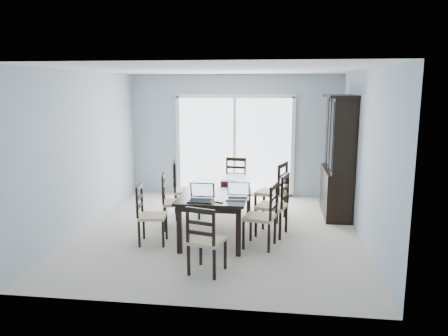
{
  "coord_description": "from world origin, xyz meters",
  "views": [
    {
      "loc": [
        0.96,
        -6.78,
        2.36
      ],
      "look_at": [
        0.09,
        0.0,
        1.06
      ],
      "focal_mm": 35.0,
      "sensor_mm": 36.0,
      "label": 1
    }
  ],
  "objects": [
    {
      "name": "floor",
      "position": [
        0.0,
        0.0,
        0.0
      ],
      "size": [
        5.0,
        5.0,
        0.0
      ],
      "primitive_type": "plane",
      "color": "beige",
      "rests_on": "ground"
    },
    {
      "name": "ceiling",
      "position": [
        0.0,
        0.0,
        2.6
      ],
      "size": [
        5.0,
        5.0,
        0.0
      ],
      "primitive_type": "plane",
      "rotation": [
        3.14,
        0.0,
        0.0
      ],
      "color": "white",
      "rests_on": "back_wall"
    },
    {
      "name": "back_wall",
      "position": [
        0.0,
        2.5,
        1.3
      ],
      "size": [
        4.5,
        0.02,
        2.6
      ],
      "primitive_type": "cube",
      "color": "#9FAFBE",
      "rests_on": "floor"
    },
    {
      "name": "wall_left",
      "position": [
        -2.25,
        0.0,
        1.3
      ],
      "size": [
        0.02,
        5.0,
        2.6
      ],
      "primitive_type": "cube",
      "color": "#9FAFBE",
      "rests_on": "floor"
    },
    {
      "name": "wall_right",
      "position": [
        2.25,
        0.0,
        1.3
      ],
      "size": [
        0.02,
        5.0,
        2.6
      ],
      "primitive_type": "cube",
      "color": "#9FAFBE",
      "rests_on": "floor"
    },
    {
      "name": "balcony",
      "position": [
        0.0,
        3.5,
        -0.05
      ],
      "size": [
        4.5,
        2.0,
        0.1
      ],
      "primitive_type": "cube",
      "color": "gray",
      "rests_on": "ground"
    },
    {
      "name": "railing",
      "position": [
        0.0,
        4.5,
        0.55
      ],
      "size": [
        4.5,
        0.06,
        1.1
      ],
      "primitive_type": "cube",
      "color": "#99999E",
      "rests_on": "balcony"
    },
    {
      "name": "dining_table",
      "position": [
        0.0,
        0.0,
        0.67
      ],
      "size": [
        1.0,
        2.2,
        0.75
      ],
      "color": "black",
      "rests_on": "floor"
    },
    {
      "name": "china_hutch",
      "position": [
        2.02,
        1.25,
        1.07
      ],
      "size": [
        0.5,
        1.38,
        2.2
      ],
      "color": "black",
      "rests_on": "floor"
    },
    {
      "name": "sliding_door",
      "position": [
        0.0,
        2.48,
        1.09
      ],
      "size": [
        2.52,
        0.05,
        2.18
      ],
      "color": "silver",
      "rests_on": "floor"
    },
    {
      "name": "chair_left_near",
      "position": [
        -1.0,
        -0.67,
        0.55
      ],
      "size": [
        0.45,
        0.43,
        1.04
      ],
      "rotation": [
        0.0,
        0.0,
        -1.46
      ],
      "color": "black",
      "rests_on": "floor"
    },
    {
      "name": "chair_left_mid",
      "position": [
        -0.83,
        0.07,
        0.57
      ],
      "size": [
        0.49,
        0.48,
        1.07
      ],
      "rotation": [
        0.0,
        0.0,
        -1.36
      ],
      "color": "black",
      "rests_on": "floor"
    },
    {
      "name": "chair_left_far",
      "position": [
        -0.79,
        0.71,
        0.63
      ],
      "size": [
        0.56,
        0.55,
        1.19
      ],
      "rotation": [
        0.0,
        0.0,
        -1.3
      ],
      "color": "black",
      "rests_on": "floor"
    },
    {
      "name": "chair_right_near",
      "position": [
        0.79,
        -0.62,
        0.59
      ],
      "size": [
        0.51,
        0.5,
        1.12
      ],
      "rotation": [
        0.0,
        0.0,
        1.36
      ],
      "color": "black",
      "rests_on": "floor"
    },
    {
      "name": "chair_right_mid",
      "position": [
        0.95,
        -0.06,
        0.61
      ],
      "size": [
        0.54,
        0.53,
        1.15
      ],
      "rotation": [
        0.0,
        0.0,
        1.32
      ],
      "color": "black",
      "rests_on": "floor"
    },
    {
      "name": "chair_right_far",
      "position": [
        0.92,
        0.77,
        0.63
      ],
      "size": [
        0.59,
        0.58,
        1.2
      ],
      "rotation": [
        0.0,
        0.0,
        1.23
      ],
      "color": "black",
      "rests_on": "floor"
    },
    {
      "name": "chair_end_near",
      "position": [
        0.05,
        -1.68,
        0.55
      ],
      "size": [
        0.48,
        0.49,
        1.04
      ],
      "rotation": [
        0.0,
        0.0,
        -0.27
      ],
      "color": "black",
      "rests_on": "floor"
    },
    {
      "name": "chair_end_far",
      "position": [
        0.1,
        1.62,
        0.58
      ],
      "size": [
        0.46,
        0.47,
        1.1
      ],
      "rotation": [
        0.0,
        0.0,
        3.02
      ],
      "color": "black",
      "rests_on": "floor"
    },
    {
      "name": "laptop_dark",
      "position": [
        -0.13,
        -0.91,
        0.81
      ],
      "size": [
        0.35,
        0.25,
        0.24
      ],
      "rotation": [
        0.0,
        0.0,
        -0.01
      ],
      "color": "black",
      "rests_on": "dining_table"
    },
    {
      "name": "laptop_silver",
      "position": [
        0.38,
        -0.72,
        0.81
      ],
      "size": [
        0.33,
        0.24,
        0.23
      ],
      "rotation": [
        0.0,
        0.0,
        0.02
      ],
      "color": "silver",
      "rests_on": "dining_table"
    },
    {
      "name": "book_stack",
      "position": [
        -0.14,
        -0.38,
        0.77
      ],
      "size": [
        0.28,
        0.24,
        0.04
      ],
      "rotation": [
        0.0,
        0.0,
        0.1
      ],
      "color": "maroon",
      "rests_on": "dining_table"
    },
    {
      "name": "cell_phone",
      "position": [
        0.14,
        -0.94,
        0.76
      ],
      "size": [
        0.12,
        0.09,
        0.01
      ],
      "primitive_type": "cube",
      "rotation": [
        0.0,
        0.0,
        -0.43
      ],
      "color": "black",
      "rests_on": "dining_table"
    },
    {
      "name": "game_box",
      "position": [
        0.14,
        0.2,
        0.78
      ],
      "size": [
        0.25,
        0.12,
        0.06
      ],
      "primitive_type": "cube",
      "rotation": [
        0.0,
        0.0,
        0.0
      ],
      "color": "#511021",
      "rests_on": "dining_table"
    },
    {
      "name": "hot_tub",
      "position": [
        -0.34,
        3.54,
        0.53
      ],
      "size": [
        2.08,
        1.86,
        1.05
      ],
      "rotation": [
        0.0,
        0.0,
        0.03
      ],
      "color": "brown",
      "rests_on": "balcony"
    }
  ]
}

